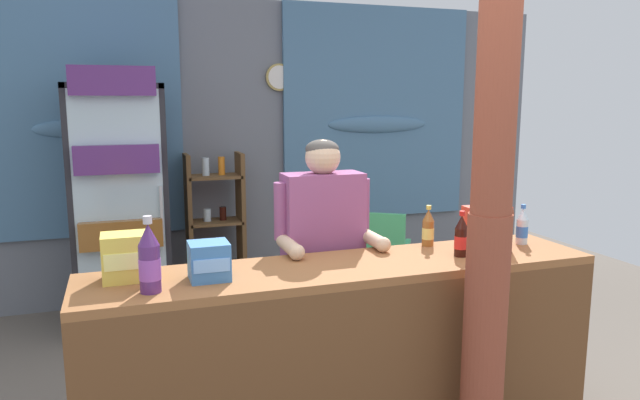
{
  "coord_description": "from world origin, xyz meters",
  "views": [
    {
      "loc": [
        -1.13,
        -2.03,
        1.73
      ],
      "look_at": [
        -0.08,
        1.02,
        1.18
      ],
      "focal_mm": 32.88,
      "sensor_mm": 36.0,
      "label": 1
    }
  ],
  "objects_px": {
    "plastic_lawn_chair": "(380,255)",
    "soda_bottle_water": "(522,227)",
    "shopkeeper": "(323,242)",
    "stall_counter": "(355,348)",
    "bottle_shelf_rack": "(215,226)",
    "soda_bottle_grape_soda": "(149,260)",
    "soda_bottle_iced_tea": "(428,229)",
    "snack_box_crackers": "(486,228)",
    "timber_post": "(490,226)",
    "soda_bottle_cola": "(461,237)",
    "snack_box_biscuit": "(209,261)",
    "snack_box_instant_noodle": "(126,257)",
    "drink_fridge": "(119,189)"
  },
  "relations": [
    {
      "from": "stall_counter",
      "to": "soda_bottle_grape_soda",
      "type": "height_order",
      "value": "soda_bottle_grape_soda"
    },
    {
      "from": "soda_bottle_iced_tea",
      "to": "soda_bottle_cola",
      "type": "height_order",
      "value": "soda_bottle_cola"
    },
    {
      "from": "timber_post",
      "to": "snack_box_biscuit",
      "type": "bearing_deg",
      "value": 160.97
    },
    {
      "from": "soda_bottle_grape_soda",
      "to": "soda_bottle_water",
      "type": "distance_m",
      "value": 1.97
    },
    {
      "from": "soda_bottle_cola",
      "to": "snack_box_crackers",
      "type": "relative_size",
      "value": 1.0
    },
    {
      "from": "stall_counter",
      "to": "bottle_shelf_rack",
      "type": "bearing_deg",
      "value": 96.06
    },
    {
      "from": "stall_counter",
      "to": "timber_post",
      "type": "height_order",
      "value": "timber_post"
    },
    {
      "from": "shopkeeper",
      "to": "soda_bottle_water",
      "type": "distance_m",
      "value": 1.09
    },
    {
      "from": "snack_box_crackers",
      "to": "soda_bottle_grape_soda",
      "type": "bearing_deg",
      "value": -174.78
    },
    {
      "from": "stall_counter",
      "to": "drink_fridge",
      "type": "bearing_deg",
      "value": 115.05
    },
    {
      "from": "stall_counter",
      "to": "snack_box_instant_noodle",
      "type": "distance_m",
      "value": 1.13
    },
    {
      "from": "plastic_lawn_chair",
      "to": "soda_bottle_water",
      "type": "relative_size",
      "value": 3.94
    },
    {
      "from": "soda_bottle_iced_tea",
      "to": "stall_counter",
      "type": "bearing_deg",
      "value": -151.13
    },
    {
      "from": "stall_counter",
      "to": "snack_box_crackers",
      "type": "bearing_deg",
      "value": 10.08
    },
    {
      "from": "stall_counter",
      "to": "bottle_shelf_rack",
      "type": "distance_m",
      "value": 2.48
    },
    {
      "from": "soda_bottle_iced_tea",
      "to": "soda_bottle_water",
      "type": "bearing_deg",
      "value": -14.36
    },
    {
      "from": "timber_post",
      "to": "soda_bottle_cola",
      "type": "relative_size",
      "value": 10.81
    },
    {
      "from": "shopkeeper",
      "to": "soda_bottle_water",
      "type": "bearing_deg",
      "value": -19.02
    },
    {
      "from": "soda_bottle_grape_soda",
      "to": "snack_box_biscuit",
      "type": "distance_m",
      "value": 0.27
    },
    {
      "from": "snack_box_instant_noodle",
      "to": "timber_post",
      "type": "bearing_deg",
      "value": -18.74
    },
    {
      "from": "snack_box_crackers",
      "to": "bottle_shelf_rack",
      "type": "bearing_deg",
      "value": 114.53
    },
    {
      "from": "timber_post",
      "to": "plastic_lawn_chair",
      "type": "height_order",
      "value": "timber_post"
    },
    {
      "from": "bottle_shelf_rack",
      "to": "shopkeeper",
      "type": "bearing_deg",
      "value": -81.57
    },
    {
      "from": "bottle_shelf_rack",
      "to": "soda_bottle_cola",
      "type": "relative_size",
      "value": 5.59
    },
    {
      "from": "snack_box_instant_noodle",
      "to": "snack_box_crackers",
      "type": "distance_m",
      "value": 1.8
    },
    {
      "from": "soda_bottle_water",
      "to": "bottle_shelf_rack",
      "type": "bearing_deg",
      "value": 119.74
    },
    {
      "from": "timber_post",
      "to": "snack_box_biscuit",
      "type": "xyz_separation_m",
      "value": [
        -1.15,
        0.4,
        -0.16
      ]
    },
    {
      "from": "bottle_shelf_rack",
      "to": "snack_box_instant_noodle",
      "type": "xyz_separation_m",
      "value": [
        -0.74,
        -2.27,
        0.39
      ]
    },
    {
      "from": "stall_counter",
      "to": "snack_box_biscuit",
      "type": "distance_m",
      "value": 0.81
    },
    {
      "from": "bottle_shelf_rack",
      "to": "soda_bottle_iced_tea",
      "type": "bearing_deg",
      "value": -69.59
    },
    {
      "from": "plastic_lawn_chair",
      "to": "snack_box_biscuit",
      "type": "relative_size",
      "value": 5.03
    },
    {
      "from": "bottle_shelf_rack",
      "to": "snack_box_biscuit",
      "type": "bearing_deg",
      "value": -99.4
    },
    {
      "from": "plastic_lawn_chair",
      "to": "soda_bottle_grape_soda",
      "type": "height_order",
      "value": "soda_bottle_grape_soda"
    },
    {
      "from": "soda_bottle_iced_tea",
      "to": "timber_post",
      "type": "bearing_deg",
      "value": -94.63
    },
    {
      "from": "plastic_lawn_chair",
      "to": "snack_box_crackers",
      "type": "xyz_separation_m",
      "value": [
        -0.16,
        -1.63,
        0.58
      ]
    },
    {
      "from": "stall_counter",
      "to": "snack_box_biscuit",
      "type": "xyz_separation_m",
      "value": [
        -0.66,
        0.08,
        0.46
      ]
    },
    {
      "from": "snack_box_biscuit",
      "to": "snack_box_instant_noodle",
      "type": "distance_m",
      "value": 0.36
    },
    {
      "from": "soda_bottle_grape_soda",
      "to": "soda_bottle_iced_tea",
      "type": "relative_size",
      "value": 1.44
    },
    {
      "from": "plastic_lawn_chair",
      "to": "timber_post",
      "type": "bearing_deg",
      "value": -102.46
    },
    {
      "from": "timber_post",
      "to": "bottle_shelf_rack",
      "type": "xyz_separation_m",
      "value": [
        -0.76,
        2.78,
        -0.52
      ]
    },
    {
      "from": "soda_bottle_water",
      "to": "shopkeeper",
      "type": "bearing_deg",
      "value": 160.98
    },
    {
      "from": "soda_bottle_water",
      "to": "snack_box_biscuit",
      "type": "distance_m",
      "value": 1.71
    },
    {
      "from": "bottle_shelf_rack",
      "to": "snack_box_biscuit",
      "type": "xyz_separation_m",
      "value": [
        -0.39,
        -2.38,
        0.37
      ]
    },
    {
      "from": "soda_bottle_iced_tea",
      "to": "snack_box_biscuit",
      "type": "bearing_deg",
      "value": -169.67
    },
    {
      "from": "snack_box_biscuit",
      "to": "bottle_shelf_rack",
      "type": "bearing_deg",
      "value": 80.6
    },
    {
      "from": "soda_bottle_water",
      "to": "soda_bottle_cola",
      "type": "distance_m",
      "value": 0.47
    },
    {
      "from": "drink_fridge",
      "to": "soda_bottle_water",
      "type": "distance_m",
      "value": 2.88
    },
    {
      "from": "timber_post",
      "to": "plastic_lawn_chair",
      "type": "bearing_deg",
      "value": 77.54
    },
    {
      "from": "stall_counter",
      "to": "bottle_shelf_rack",
      "type": "xyz_separation_m",
      "value": [
        -0.26,
        2.47,
        0.1
      ]
    },
    {
      "from": "stall_counter",
      "to": "bottle_shelf_rack",
      "type": "height_order",
      "value": "bottle_shelf_rack"
    }
  ]
}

